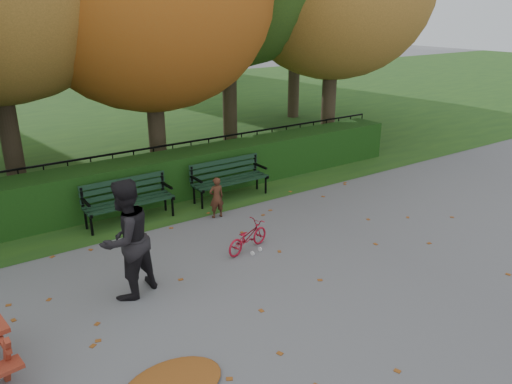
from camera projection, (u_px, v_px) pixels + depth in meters
ground at (290, 278)px, 8.11m from camera, size 90.00×90.00×0.00m
grass_strip at (62, 123)px, 18.92m from camera, size 90.00×90.00×0.00m
hedge at (169, 176)px, 11.41m from camera, size 13.00×0.90×1.00m
iron_fence at (155, 166)px, 12.02m from camera, size 14.00×0.04×1.02m
bench_left at (127, 197)px, 10.09m from camera, size 1.80×0.57×0.88m
bench_right at (228, 176)px, 11.37m from camera, size 1.80×0.57×0.88m
leaf_pile at (173, 383)px, 5.77m from camera, size 1.31×1.00×0.08m
leaf_scatter at (279, 270)px, 8.34m from camera, size 9.00×5.70×0.01m
child at (216, 198)px, 10.31m from camera, size 0.34×0.24×0.87m
adult at (126, 239)px, 7.33m from camera, size 1.10×1.00×1.85m
bicycle at (248, 237)px, 8.94m from camera, size 1.06×0.61×0.52m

